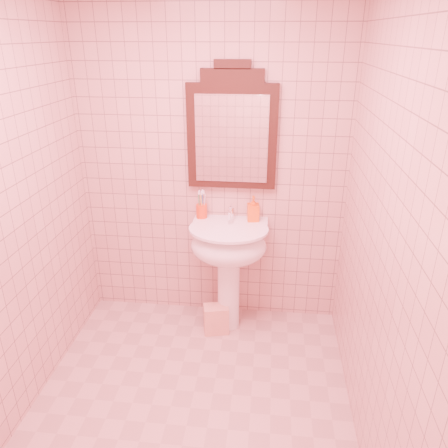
# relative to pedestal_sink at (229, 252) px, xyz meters

# --- Properties ---
(floor) EXTENTS (2.20, 2.20, 0.00)m
(floor) POSITION_rel_pedestal_sink_xyz_m (-0.15, -0.87, -0.66)
(floor) COLOR tan
(floor) RESTS_ON ground
(back_wall) EXTENTS (2.00, 0.02, 2.50)m
(back_wall) POSITION_rel_pedestal_sink_xyz_m (-0.15, 0.23, 0.59)
(back_wall) COLOR #CF9D90
(back_wall) RESTS_ON floor
(pedestal_sink) EXTENTS (0.58, 0.58, 0.86)m
(pedestal_sink) POSITION_rel_pedestal_sink_xyz_m (0.00, 0.00, 0.00)
(pedestal_sink) COLOR white
(pedestal_sink) RESTS_ON floor
(faucet) EXTENTS (0.04, 0.16, 0.11)m
(faucet) POSITION_rel_pedestal_sink_xyz_m (0.00, 0.14, 0.26)
(faucet) COLOR white
(faucet) RESTS_ON pedestal_sink
(mirror) EXTENTS (0.64, 0.06, 0.90)m
(mirror) POSITION_rel_pedestal_sink_xyz_m (0.00, 0.20, 0.86)
(mirror) COLOR black
(mirror) RESTS_ON back_wall
(toothbrush_cup) EXTENTS (0.08, 0.08, 0.19)m
(toothbrush_cup) POSITION_rel_pedestal_sink_xyz_m (-0.22, 0.16, 0.26)
(toothbrush_cup) COLOR red
(toothbrush_cup) RESTS_ON pedestal_sink
(soap_dispenser) EXTENTS (0.10, 0.10, 0.19)m
(soap_dispenser) POSITION_rel_pedestal_sink_xyz_m (0.17, 0.15, 0.30)
(soap_dispenser) COLOR #DF5712
(soap_dispenser) RESTS_ON pedestal_sink
(towel) EXTENTS (0.21, 0.16, 0.23)m
(towel) POSITION_rel_pedestal_sink_xyz_m (-0.09, -0.09, -0.55)
(towel) COLOR #E39985
(towel) RESTS_ON floor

